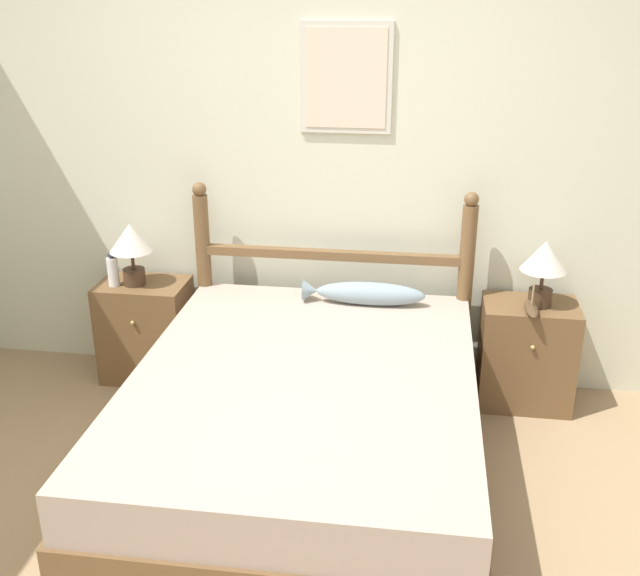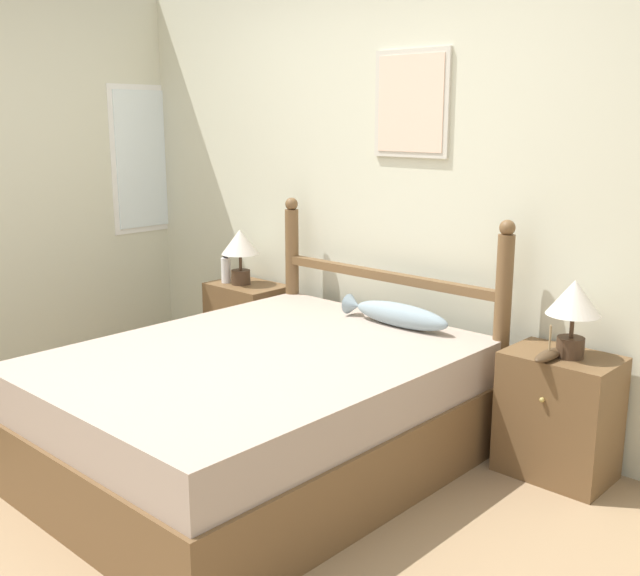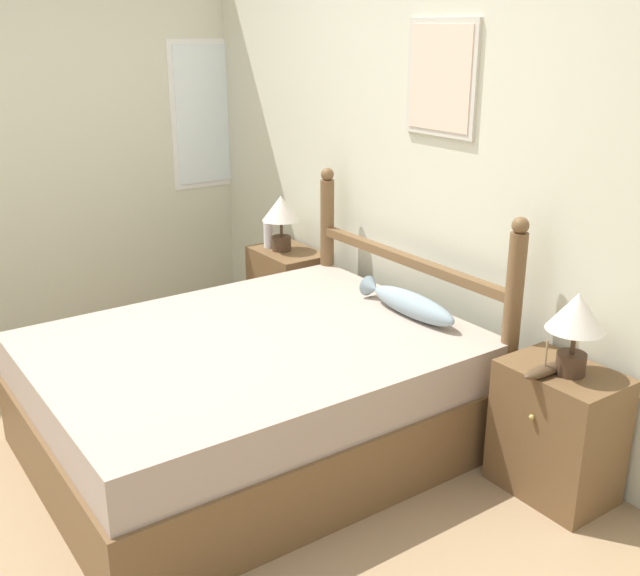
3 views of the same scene
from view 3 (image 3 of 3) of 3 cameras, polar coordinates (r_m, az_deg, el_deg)
ground_plane at (r=3.78m, az=-14.06°, el=-13.22°), size 16.00×16.00×0.00m
wall_back at (r=4.17m, az=7.32°, el=9.26°), size 6.40×0.08×2.55m
bed at (r=3.72m, az=-5.10°, el=-8.02°), size 1.57×2.03×0.59m
headboard at (r=4.11m, az=6.57°, el=-0.09°), size 1.57×0.08×1.19m
nightstand_left at (r=5.02m, az=-2.45°, el=-0.43°), size 0.51×0.37×0.60m
nightstand_right at (r=3.53m, az=17.61°, el=-10.39°), size 0.51×0.37×0.60m
table_lamp_left at (r=4.87m, az=-2.98°, el=5.74°), size 0.25×0.25×0.36m
table_lamp_right at (r=3.27m, az=18.94°, el=-2.22°), size 0.25×0.25×0.36m
bottle at (r=4.98m, az=-3.95°, el=4.15°), size 0.06×0.06×0.20m
model_boat at (r=3.31m, az=16.73°, el=-6.01°), size 0.07×0.24×0.16m
fish_pillow at (r=3.86m, az=6.75°, el=-1.16°), size 0.67×0.13×0.13m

